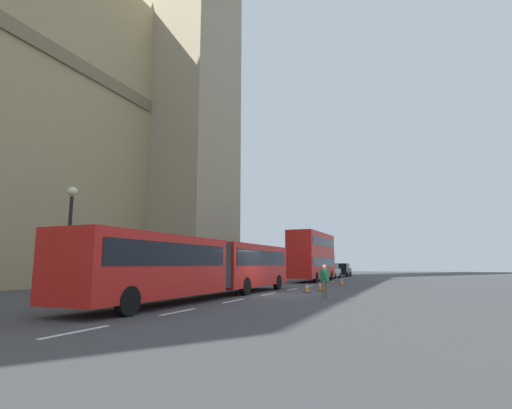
% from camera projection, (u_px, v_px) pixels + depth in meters
% --- Properties ---
extents(ground_plane, '(160.00, 160.00, 0.00)m').
position_uv_depth(ground_plane, '(264.00, 295.00, 21.93)').
color(ground_plane, '#424244').
extents(lane_centre_marking, '(39.00, 0.16, 0.01)m').
position_uv_depth(lane_centre_marking, '(292.00, 289.00, 26.72)').
color(lane_centre_marking, silver).
rests_on(lane_centre_marking, ground_plane).
extents(articulated_bus, '(18.23, 2.54, 2.90)m').
position_uv_depth(articulated_bus, '(209.00, 264.00, 20.32)').
color(articulated_bus, red).
rests_on(articulated_bus, ground_plane).
extents(double_decker_bus, '(10.38, 2.54, 4.90)m').
position_uv_depth(double_decker_bus, '(312.00, 255.00, 40.19)').
color(double_decker_bus, red).
rests_on(double_decker_bus, ground_plane).
extents(sedan_lead, '(4.40, 1.86, 1.85)m').
position_uv_depth(sedan_lead, '(330.00, 271.00, 48.42)').
color(sedan_lead, '#B7B7BC').
rests_on(sedan_lead, ground_plane).
extents(sedan_trailing, '(4.40, 1.86, 1.85)m').
position_uv_depth(sedan_trailing, '(343.00, 270.00, 55.14)').
color(sedan_trailing, black).
rests_on(sedan_trailing, ground_plane).
extents(traffic_cone_west, '(0.36, 0.36, 0.58)m').
position_uv_depth(traffic_cone_west, '(307.00, 288.00, 24.10)').
color(traffic_cone_west, black).
rests_on(traffic_cone_west, ground_plane).
extents(traffic_cone_middle, '(0.36, 0.36, 0.58)m').
position_uv_depth(traffic_cone_middle, '(320.00, 286.00, 26.06)').
color(traffic_cone_middle, black).
rests_on(traffic_cone_middle, ground_plane).
extents(traffic_cone_east, '(0.36, 0.36, 0.58)m').
position_uv_depth(traffic_cone_east, '(342.00, 282.00, 31.50)').
color(traffic_cone_east, black).
rests_on(traffic_cone_east, ground_plane).
extents(street_lamp, '(0.44, 0.44, 5.27)m').
position_uv_depth(street_lamp, '(69.00, 234.00, 17.76)').
color(street_lamp, black).
rests_on(street_lamp, ground_plane).
extents(pedestrian_near_cones, '(0.41, 0.47, 1.69)m').
position_uv_depth(pedestrian_near_cones, '(325.00, 280.00, 19.87)').
color(pedestrian_near_cones, '#726651').
rests_on(pedestrian_near_cones, ground_plane).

